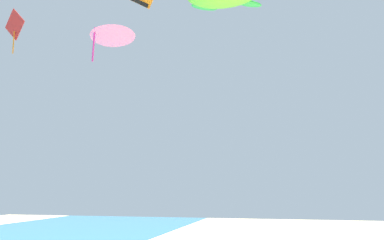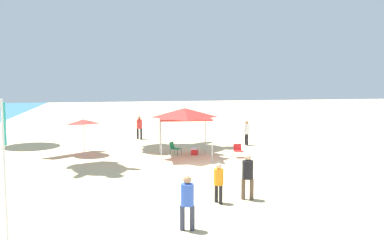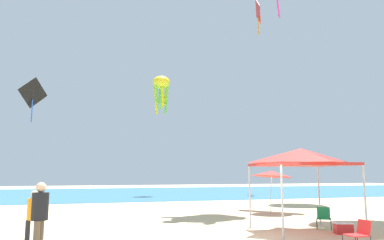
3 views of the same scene
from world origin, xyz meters
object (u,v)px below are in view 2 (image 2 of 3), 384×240
Objects in this scene: canopy_tent at (185,114)px; person_near_umbrella at (219,180)px; folding_chair_left_of_tent at (238,150)px; folding_chair_near_cooler at (174,147)px; person_kite_handler at (187,198)px; person_watching_sky at (139,126)px; banner_flag at (5,170)px; cooler_box at (195,151)px; person_far_stroller at (248,173)px; person_beachcomber at (247,131)px; beach_umbrella at (83,122)px.

canopy_tent reaches higher than person_near_umbrella.
folding_chair_left_of_tent is 1.00× the size of folding_chair_near_cooler.
person_kite_handler reaches higher than person_near_umbrella.
folding_chair_left_of_tent is at bearing -20.06° from person_watching_sky.
banner_flag reaches higher than folding_chair_near_cooler.
person_far_stroller is (-10.13, -0.20, 0.91)m from cooler_box.
person_watching_sky is (8.68, 5.52, 0.62)m from folding_chair_left_of_tent.
person_kite_handler is at bearing -122.33° from person_far_stroller.
person_watching_sky is (20.31, 0.24, 0.03)m from person_kite_handler.
person_watching_sky is (17.37, 3.26, -0.01)m from person_far_stroller.
person_kite_handler is at bearing 167.83° from cooler_box.
person_near_umbrella is at bearing -112.16° from folding_chair_left_of_tent.
cooler_box is at bearing -59.75° from folding_chair_near_cooler.
canopy_tent is 0.76× the size of banner_flag.
person_near_umbrella reaches higher than folding_chair_near_cooler.
canopy_tent reaches higher than cooler_box.
person_kite_handler reaches higher than cooler_box.
folding_chair_left_of_tent is at bearing 74.95° from person_kite_handler.
folding_chair_left_of_tent is 0.18× the size of banner_flag.
person_beachcomber is 13.67m from person_far_stroller.
cooler_box is 0.39× the size of person_kite_handler.
cooler_box is 5.33m from person_beachcomber.
canopy_tent is 1.42× the size of beach_umbrella.
person_watching_sky is at bearing 50.94° from folding_chair_near_cooler.
folding_chair_left_of_tent is 0.45× the size of person_beachcomber.
banner_flag is at bearing -127.51° from folding_chair_left_of_tent.
banner_flag is at bearing 177.06° from beach_umbrella.
canopy_tent reaches higher than person_far_stroller.
person_near_umbrella is (-13.28, 5.50, -0.11)m from person_beachcomber.
person_kite_handler is at bearing -51.82° from person_watching_sky.
cooler_box is 0.40× the size of person_beachcomber.
folding_chair_left_of_tent is at bearing -105.11° from beach_umbrella.
person_near_umbrella is at bearing 178.46° from canopy_tent.
person_near_umbrella is at bearing -152.83° from beach_umbrella.
person_near_umbrella is (-8.96, 3.55, 0.48)m from folding_chair_left_of_tent.
beach_umbrella is 14.82m from person_kite_handler.
banner_flag reaches higher than beach_umbrella.
person_beachcomber is 0.97× the size of person_watching_sky.
person_watching_sky is (17.64, 1.97, 0.14)m from person_near_umbrella.
beach_umbrella is 11.59m from person_beachcomber.
canopy_tent is 1.88× the size of person_kite_handler.
person_beachcomber is at bearing 85.50° from person_far_stroller.
canopy_tent is 2.61m from folding_chair_near_cooler.
person_near_umbrella is at bearing -141.80° from folding_chair_near_cooler.
person_watching_sky is at bearing -32.70° from beach_umbrella.
canopy_tent is 15.71m from banner_flag.
canopy_tent is 12.29m from person_kite_handler.
beach_umbrella is 1.29× the size of person_watching_sky.
banner_flag is (-15.28, 6.53, 2.19)m from folding_chair_near_cooler.
canopy_tent reaches higher than person_beachcomber.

